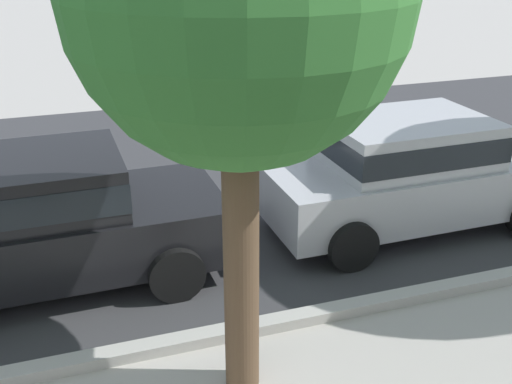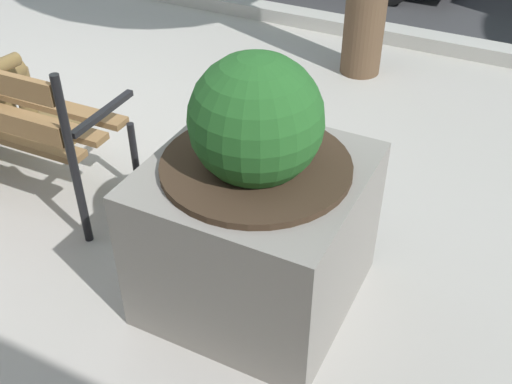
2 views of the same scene
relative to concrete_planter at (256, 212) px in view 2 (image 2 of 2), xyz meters
name	(u,v)px [view 2 (image 2 of 2)]	position (x,y,z in m)	size (l,w,h in m)	color
curb_stone	(214,2)	(-2.04, 3.16, -0.43)	(60.00, 0.20, 0.12)	#B2AFA8
concrete_planter	(256,212)	(0.00, 0.00, 0.00)	(0.87, 0.87, 1.22)	gray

